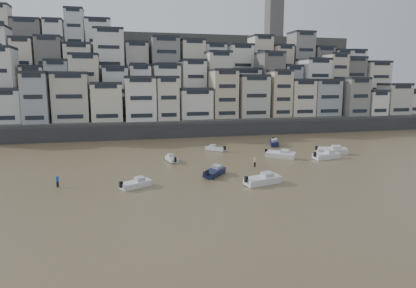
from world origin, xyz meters
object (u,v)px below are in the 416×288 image
object	(u,v)px
boat_h	(215,148)
boat_c	(215,171)
person_blue	(57,181)
person_pink	(255,162)
boat_d	(326,154)
boat_g	(332,150)
boat_a	(263,179)
boat_i	(274,142)
boat_j	(136,183)
boat_f	(172,158)
boat_e	(281,154)

from	to	relation	value
boat_h	boat_c	bearing A→B (deg)	117.86
person_blue	person_pink	size ratio (longest dim) A/B	1.00
boat_d	person_blue	bearing A→B (deg)	178.70
boat_g	boat_a	bearing A→B (deg)	-125.44
boat_i	boat_d	xyz separation A→B (m)	(3.46, -15.79, 0.01)
boat_i	boat_j	xyz separation A→B (m)	(-31.89, -26.61, -0.14)
boat_c	person_blue	distance (m)	22.23
boat_a	person_pink	bearing A→B (deg)	58.45
boat_g	boat_d	world-z (taller)	boat_g
boat_i	boat_j	bearing A→B (deg)	-30.33
boat_f	person_pink	distance (m)	14.91
boat_i	boat_d	world-z (taller)	boat_d
boat_a	boat_h	size ratio (longest dim) A/B	1.32
boat_d	boat_h	bearing A→B (deg)	133.74
boat_a	boat_g	xyz separation A→B (m)	(21.58, 17.15, 0.05)
boat_j	person_pink	world-z (taller)	person_pink
boat_e	boat_h	xyz separation A→B (m)	(-9.93, 10.01, -0.18)
boat_d	boat_i	bearing A→B (deg)	91.10
boat_h	boat_i	world-z (taller)	boat_i
person_blue	boat_g	bearing A→B (deg)	13.45
boat_a	person_blue	xyz separation A→B (m)	(-27.49, 5.42, 0.06)
boat_j	boat_d	bearing A→B (deg)	-13.04
boat_d	person_blue	xyz separation A→B (m)	(-45.63, -8.02, 0.07)
boat_f	person_pink	bearing A→B (deg)	-128.68
boat_i	boat_a	bearing A→B (deg)	-6.84
boat_g	boat_d	size ratio (longest dim) A/B	1.09
person_pink	boat_e	bearing A→B (deg)	37.71
boat_a	boat_g	size ratio (longest dim) A/B	0.94
boat_c	boat_g	size ratio (longest dim) A/B	0.86
boat_c	person_pink	xyz separation A→B (m)	(8.10, 4.21, 0.13)
boat_g	person_pink	size ratio (longest dim) A/B	3.66
boat_j	person_blue	xyz separation A→B (m)	(-10.27, 2.80, 0.22)
boat_g	boat_f	distance (m)	31.71
boat_h	boat_i	xyz separation A→B (m)	(14.49, 3.22, 0.17)
boat_a	boat_h	xyz separation A→B (m)	(0.18, 26.01, -0.20)
boat_c	boat_e	size ratio (longest dim) A/B	0.93
boat_e	boat_i	distance (m)	13.99
boat_i	person_pink	xyz separation A→B (m)	(-11.84, -18.85, 0.08)
boat_h	boat_a	bearing A→B (deg)	132.81
boat_c	boat_h	distance (m)	20.58
boat_a	boat_d	size ratio (longest dim) A/B	1.02
boat_i	boat_f	size ratio (longest dim) A/B	1.31
boat_a	boat_h	bearing A→B (deg)	73.35
boat_g	boat_j	distance (m)	41.43
boat_j	person_pink	size ratio (longest dim) A/B	2.74
boat_c	boat_i	world-z (taller)	boat_i
boat_h	boat_d	bearing A→B (deg)	-171.78
boat_e	boat_j	bearing A→B (deg)	-113.65
boat_c	person_pink	bearing A→B (deg)	-22.68
person_blue	person_pink	world-z (taller)	same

